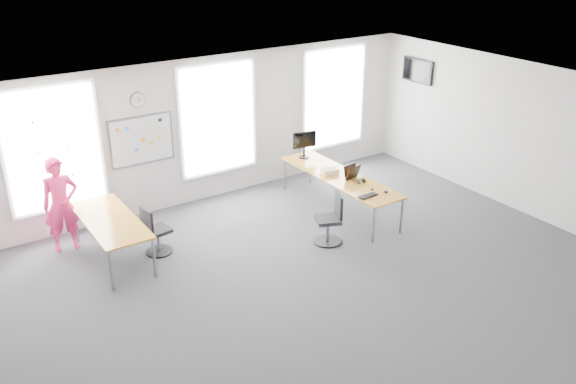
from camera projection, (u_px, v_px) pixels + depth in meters
floor at (318, 280)px, 10.03m from camera, size 10.00×10.00×0.00m
ceiling at (322, 103)px, 8.82m from camera, size 10.00×10.00×0.00m
wall_back at (204, 130)px, 12.47m from camera, size 10.00×0.00×10.00m
wall_front at (546, 329)px, 6.38m from camera, size 10.00×0.00×10.00m
wall_right at (525, 139)px, 11.95m from camera, size 0.00×10.00×10.00m
window_left at (53, 149)px, 10.85m from camera, size 1.60×0.06×2.20m
window_mid at (218, 119)px, 12.52m from camera, size 1.60×0.06×2.20m
window_right at (333, 98)px, 14.04m from camera, size 1.60×0.06×2.20m
desk_right at (339, 178)px, 12.24m from camera, size 0.82×3.06×0.74m
desk_left at (110, 223)px, 10.41m from camera, size 0.84×2.09×0.76m
chair_right at (331, 221)px, 11.08m from camera, size 0.57×0.56×0.95m
chair_left at (155, 233)px, 10.70m from camera, size 0.48×0.48×0.91m
person at (61, 205)px, 10.68m from camera, size 0.66×0.45×1.74m
whiteboard at (142, 140)px, 11.75m from camera, size 1.20×0.03×0.90m
wall_clock at (138, 100)px, 11.42m from camera, size 0.30×0.04×0.30m
tv at (418, 71)px, 13.89m from camera, size 0.06×0.90×0.55m
keyboard at (368, 196)px, 11.29m from camera, size 0.41×0.18×0.02m
mouse at (386, 192)px, 11.43m from camera, size 0.10×0.13×0.04m
lens_cap at (372, 190)px, 11.58m from camera, size 0.08×0.08×0.01m
headphones at (361, 181)px, 11.84m from camera, size 0.17×0.09×0.10m
laptop_sleeve at (352, 172)px, 12.02m from camera, size 0.36×0.25×0.29m
paper_stack at (330, 171)px, 12.29m from camera, size 0.36×0.30×0.11m
monitor at (305, 142)px, 13.00m from camera, size 0.53×0.22×0.59m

